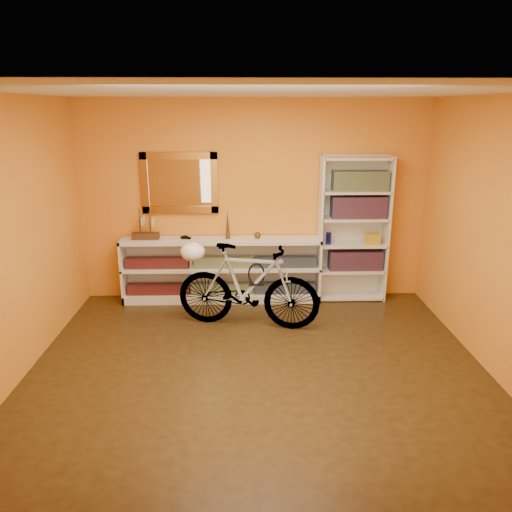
{
  "coord_description": "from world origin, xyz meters",
  "views": [
    {
      "loc": [
        -0.12,
        -4.31,
        2.47
      ],
      "look_at": [
        0.0,
        0.7,
        0.95
      ],
      "focal_mm": 34.27,
      "sensor_mm": 36.0,
      "label": 1
    }
  ],
  "objects_px": {
    "bookcase": "(353,230)",
    "bicycle": "(248,286)",
    "console_unit": "(222,270)",
    "helmet": "(192,252)"
  },
  "relations": [
    {
      "from": "bicycle",
      "to": "helmet",
      "type": "height_order",
      "value": "bicycle"
    },
    {
      "from": "bicycle",
      "to": "console_unit",
      "type": "bearing_deg",
      "value": 33.94
    },
    {
      "from": "bicycle",
      "to": "helmet",
      "type": "bearing_deg",
      "value": 90.0
    },
    {
      "from": "bookcase",
      "to": "bicycle",
      "type": "height_order",
      "value": "bookcase"
    },
    {
      "from": "bicycle",
      "to": "helmet",
      "type": "relative_size",
      "value": 5.96
    },
    {
      "from": "console_unit",
      "to": "bookcase",
      "type": "height_order",
      "value": "bookcase"
    },
    {
      "from": "bicycle",
      "to": "bookcase",
      "type": "bearing_deg",
      "value": -46.75
    },
    {
      "from": "console_unit",
      "to": "bookcase",
      "type": "xyz_separation_m",
      "value": [
        1.72,
        0.03,
        0.52
      ]
    },
    {
      "from": "console_unit",
      "to": "bookcase",
      "type": "bearing_deg",
      "value": 0.83
    },
    {
      "from": "console_unit",
      "to": "bicycle",
      "type": "xyz_separation_m",
      "value": [
        0.34,
        -0.83,
        0.08
      ]
    }
  ]
}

